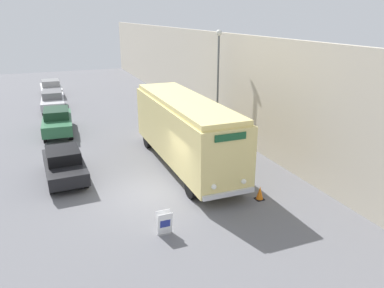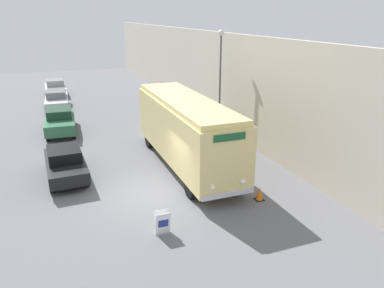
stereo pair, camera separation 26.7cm
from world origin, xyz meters
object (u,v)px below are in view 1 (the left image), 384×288
at_px(streetlamp, 218,69).
at_px(parked_car_mid, 57,121).
at_px(parked_car_distant, 51,88).
at_px(traffic_cone, 260,193).
at_px(parked_car_near, 64,164).
at_px(parked_car_far, 53,100).
at_px(sign_board, 164,223).
at_px(vintage_bus, 185,129).

bearing_deg(streetlamp, parked_car_mid, 154.86).
bearing_deg(parked_car_mid, parked_car_distant, 93.00).
bearing_deg(parked_car_mid, traffic_cone, -57.05).
height_order(parked_car_near, parked_car_far, parked_car_far).
bearing_deg(parked_car_near, parked_car_mid, 86.98).
xyz_separation_m(parked_car_near, parked_car_mid, (0.13, 7.82, 0.07)).
height_order(sign_board, parked_car_far, parked_car_far).
relative_size(sign_board, traffic_cone, 1.46).
bearing_deg(parked_car_distant, vintage_bus, -76.24).
bearing_deg(vintage_bus, traffic_cone, -71.40).
height_order(parked_car_far, parked_car_distant, parked_car_far).
distance_m(parked_car_far, traffic_cone, 21.20).
distance_m(vintage_bus, sign_board, 6.62).
xyz_separation_m(vintage_bus, sign_board, (-2.99, -5.70, -1.56)).
bearing_deg(parked_car_distant, parked_car_near, -91.76).
height_order(streetlamp, parked_car_near, streetlamp).
xyz_separation_m(parked_car_distant, traffic_cone, (7.21, -26.09, -0.44)).
bearing_deg(parked_car_near, streetlamp, 17.22).
xyz_separation_m(streetlamp, traffic_cone, (-2.13, -8.67, -3.96)).
xyz_separation_m(parked_car_near, parked_car_far, (0.17, 14.58, 0.04)).
height_order(vintage_bus, traffic_cone, vintage_bus).
xyz_separation_m(sign_board, parked_car_near, (-2.92, 6.30, 0.33)).
bearing_deg(sign_board, parked_car_far, 97.50).
bearing_deg(sign_board, parked_car_distant, 95.55).
distance_m(vintage_bus, parked_car_far, 16.28).
relative_size(vintage_bus, parked_car_far, 2.02).
bearing_deg(parked_car_mid, vintage_bus, -51.89).
bearing_deg(streetlamp, sign_board, -124.74).
bearing_deg(traffic_cone, sign_board, -167.71).
height_order(parked_car_near, parked_car_distant, parked_car_near).
xyz_separation_m(sign_board, parked_car_mid, (-2.79, 14.12, 0.40)).
xyz_separation_m(parked_car_mid, parked_car_far, (0.04, 6.77, -0.03)).
distance_m(parked_car_far, parked_car_distant, 6.20).
xyz_separation_m(parked_car_far, parked_car_distant, (0.12, 6.20, -0.06)).
height_order(vintage_bus, parked_car_near, vintage_bus).
bearing_deg(traffic_cone, parked_car_mid, 119.27).
relative_size(vintage_bus, parked_car_distant, 2.20).
distance_m(streetlamp, parked_car_far, 15.07).
height_order(streetlamp, traffic_cone, streetlamp).
xyz_separation_m(streetlamp, parked_car_far, (-9.45, 11.22, -3.46)).
bearing_deg(parked_car_distant, sign_board, -85.42).
xyz_separation_m(parked_car_near, traffic_cone, (7.49, -5.31, -0.46)).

